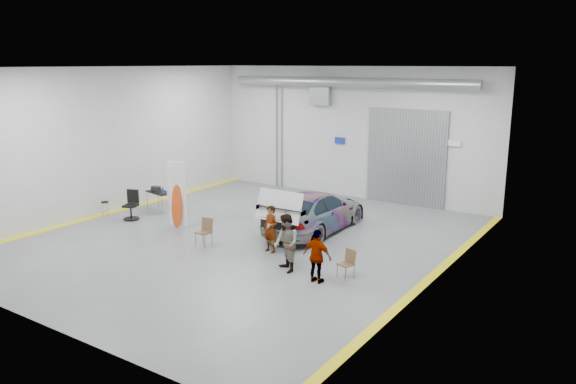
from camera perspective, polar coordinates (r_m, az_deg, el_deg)
The scene contains 13 objects.
ground at distance 20.18m, azimuth -4.48°, elevation -4.77°, with size 16.00×16.00×0.00m, color slate.
room_shell at distance 20.97m, azimuth -0.38°, elevation 7.34°, with size 14.02×16.18×6.01m.
sedan_car at distance 20.91m, azimuth 2.79°, elevation -1.96°, with size 2.12×5.19×1.51m, color silver.
person_a at distance 18.56m, azimuth -1.79°, elevation -3.78°, with size 0.58×0.38×1.58m, color olive.
person_b at distance 16.82m, azimuth -0.19°, elevation -5.22°, with size 0.87×0.67×1.78m, color slate.
person_c at distance 16.04m, azimuth 2.98°, elevation -6.54°, with size 0.91×0.38×1.58m, color olive.
surfboard_display at distance 21.64m, azimuth -11.33°, elevation -0.72°, with size 0.76×0.34×2.73m.
folding_chair_near at distance 19.49m, azimuth -8.53°, elevation -4.61°, with size 0.48×0.50×0.96m.
folding_chair_far at distance 16.59m, azimuth 5.90°, elevation -7.84°, with size 0.51×0.53×0.85m.
shop_stool at distance 24.09m, azimuth -18.07°, elevation -1.66°, with size 0.32×0.32×0.63m.
work_table at distance 24.44m, azimuth -13.02°, elevation 0.04°, with size 1.38×0.89×1.04m.
office_chair at distance 23.31m, azimuth -15.55°, elevation -1.46°, with size 0.67×0.70×1.17m.
trunk_lid at distance 18.81m, azimuth -0.88°, elevation -1.22°, with size 1.76×1.07×0.04m, color silver.
Camera 1 is at (11.95, -15.05, 6.15)m, focal length 35.00 mm.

